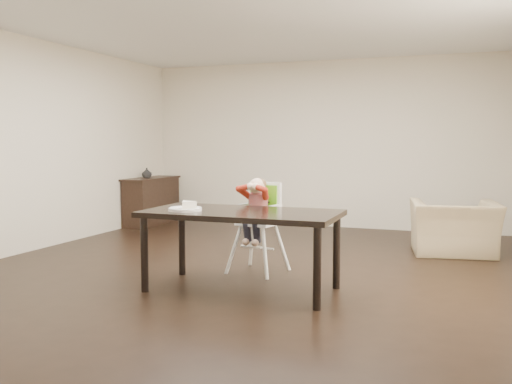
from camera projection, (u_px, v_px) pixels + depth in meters
ground at (247, 271)px, 6.12m from camera, size 7.00×7.00×0.00m
room_walls at (247, 97)px, 5.96m from camera, size 6.02×7.02×2.71m
dining_table at (242, 219)px, 5.30m from camera, size 1.80×0.90×0.75m
high_chair at (259, 206)px, 6.06m from camera, size 0.49×0.49×1.01m
plate at (186, 207)px, 5.29m from camera, size 0.41×0.41×0.09m
armchair at (454, 219)px, 7.01m from camera, size 1.11×0.82×0.88m
sideboard at (152, 201)px, 9.58m from camera, size 0.44×1.26×0.79m
vase at (147, 173)px, 9.41m from camera, size 0.19×0.19×0.16m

